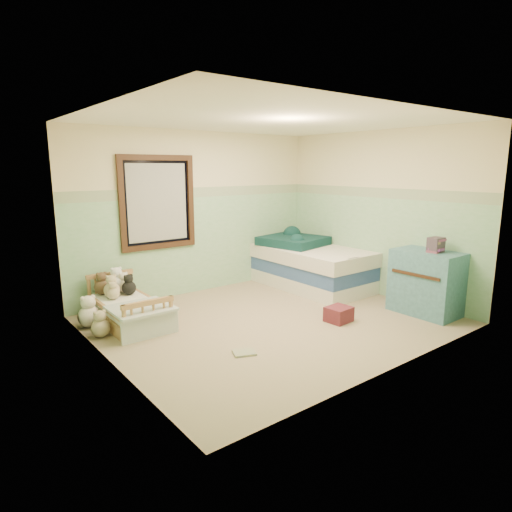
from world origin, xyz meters
TOP-DOWN VIEW (x-y plane):
  - floor at (0.00, 0.00)m, footprint 4.20×3.60m
  - ceiling at (0.00, 0.00)m, footprint 4.20×3.60m
  - wall_back at (0.00, 1.80)m, footprint 4.20×0.04m
  - wall_front at (0.00, -1.80)m, footprint 4.20×0.04m
  - wall_left at (-2.10, 0.00)m, footprint 0.04×3.60m
  - wall_right at (2.10, 0.00)m, footprint 0.04×3.60m
  - wainscot_mint at (0.00, 1.79)m, footprint 4.20×0.01m
  - border_strip at (0.00, 1.79)m, footprint 4.20×0.01m
  - window_frame at (-0.70, 1.76)m, footprint 1.16×0.06m
  - window_blinds at (-0.70, 1.77)m, footprint 0.92×0.01m
  - toddler_bed_frame at (-1.50, 1.05)m, footprint 0.64×1.28m
  - toddler_mattress at (-1.50, 1.05)m, footprint 0.59×1.23m
  - patchwork_quilt at (-1.50, 0.65)m, footprint 0.69×0.64m
  - plush_bed_brown at (-1.65, 1.55)m, footprint 0.21×0.21m
  - plush_bed_white at (-1.45, 1.55)m, footprint 0.23×0.23m
  - plush_bed_tan at (-1.60, 1.33)m, footprint 0.21×0.21m
  - plush_bed_dark at (-1.37, 1.33)m, footprint 0.19×0.19m
  - plush_floor_cream at (-1.95, 1.21)m, footprint 0.27×0.27m
  - plush_floor_tan at (-1.95, 0.79)m, footprint 0.22×0.22m
  - twin_bed_frame at (1.55, 0.94)m, footprint 1.07×2.13m
  - twin_boxspring at (1.55, 0.94)m, footprint 1.07×2.13m
  - twin_mattress at (1.55, 0.94)m, footprint 1.11×2.17m
  - teal_blanket at (1.50, 1.24)m, footprint 1.08×1.12m
  - dresser at (1.82, -1.06)m, footprint 0.54×0.86m
  - book_stack at (1.82, -1.15)m, footprint 0.20×0.16m
  - red_pillow at (0.65, -0.56)m, footprint 0.33×0.29m
  - floor_book at (-0.90, -0.62)m, footprint 0.29×0.26m
  - extra_plush_0 at (-1.62, 1.25)m, footprint 0.16×0.16m
  - extra_plush_1 at (-1.39, 1.48)m, footprint 0.19×0.19m

SIDE VIEW (x-z plane):
  - floor at x=0.00m, z-range -0.02..0.00m
  - floor_book at x=-0.90m, z-range 0.00..0.02m
  - toddler_bed_frame at x=-1.50m, z-range 0.00..0.16m
  - red_pillow at x=0.65m, z-range 0.00..0.19m
  - plush_floor_tan at x=-1.95m, z-range 0.00..0.22m
  - twin_bed_frame at x=1.55m, z-range 0.00..0.22m
  - plush_floor_cream at x=-1.95m, z-range 0.00..0.27m
  - toddler_mattress at x=-1.50m, z-range 0.16..0.28m
  - patchwork_quilt at x=-1.50m, z-range 0.28..0.31m
  - twin_boxspring at x=1.55m, z-range 0.22..0.44m
  - extra_plush_0 at x=-1.62m, z-range 0.28..0.45m
  - plush_bed_dark at x=-1.37m, z-range 0.28..0.47m
  - extra_plush_1 at x=-1.39m, z-range 0.28..0.47m
  - plush_bed_tan at x=-1.60m, z-range 0.28..0.49m
  - plush_bed_brown at x=-1.65m, z-range 0.28..0.49m
  - plush_bed_white at x=-1.45m, z-range 0.28..0.52m
  - dresser at x=1.82m, z-range 0.00..0.86m
  - twin_mattress at x=1.55m, z-range 0.44..0.66m
  - teal_blanket at x=1.50m, z-range 0.66..0.80m
  - wainscot_mint at x=0.00m, z-range 0.00..1.50m
  - book_stack at x=1.82m, z-range 0.86..1.06m
  - wall_back at x=0.00m, z-range 0.00..2.50m
  - wall_front at x=0.00m, z-range 0.00..2.50m
  - wall_left at x=-2.10m, z-range 0.00..2.50m
  - wall_right at x=2.10m, z-range 0.00..2.50m
  - window_blinds at x=-0.70m, z-range 0.89..2.01m
  - window_frame at x=-0.70m, z-range 0.77..2.13m
  - border_strip at x=0.00m, z-range 1.50..1.65m
  - ceiling at x=0.00m, z-range 2.50..2.52m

